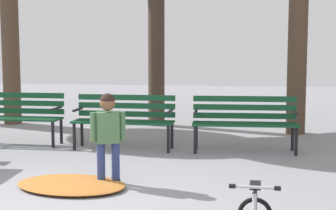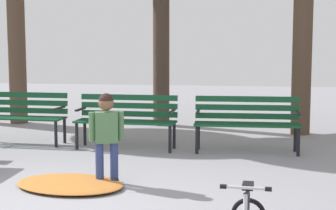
% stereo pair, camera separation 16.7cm
% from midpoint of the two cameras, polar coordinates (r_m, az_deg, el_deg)
% --- Properties ---
extents(park_bench_far_left, '(1.61, 0.48, 0.85)m').
position_cam_midpoint_polar(park_bench_far_left, '(8.77, -17.49, -0.92)').
color(park_bench_far_left, '#144728').
rests_on(park_bench_far_left, ground).
extents(park_bench_left, '(1.61, 0.48, 0.85)m').
position_cam_midpoint_polar(park_bench_left, '(7.98, -5.59, -1.34)').
color(park_bench_left, '#144728').
rests_on(park_bench_left, ground).
extents(park_bench_right, '(1.62, 0.54, 0.85)m').
position_cam_midpoint_polar(park_bench_right, '(7.78, 8.13, -1.57)').
color(park_bench_right, '#144728').
rests_on(park_bench_right, ground).
extents(child_standing, '(0.38, 0.24, 1.07)m').
position_cam_midpoint_polar(child_standing, '(5.85, -7.68, -2.96)').
color(child_standing, navy).
rests_on(child_standing, ground).
extents(leaf_pile, '(1.42, 1.11, 0.07)m').
position_cam_midpoint_polar(leaf_pile, '(5.90, -11.79, -8.85)').
color(leaf_pile, '#B26B2D').
rests_on(leaf_pile, ground).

